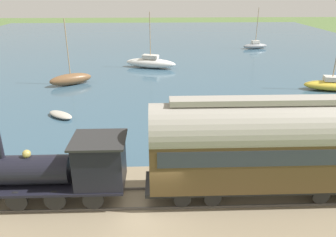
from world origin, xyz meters
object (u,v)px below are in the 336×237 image
Objects in this scene: sailboat_white at (151,63)px; rowboat_off_pier at (188,129)px; passenger_coach at (267,144)px; sailboat_yellow at (331,85)px; rowboat_mid_harbor at (272,141)px; rowboat_far_out at (229,150)px; sailboat_gray at (255,45)px; sailboat_brown at (71,79)px; rowboat_near_shore at (61,115)px; steam_locomotive at (67,167)px.

sailboat_white reaches higher than rowboat_off_pier.
sailboat_yellow reaches higher than passenger_coach.
rowboat_mid_harbor is 3.24m from rowboat_far_out.
sailboat_white is at bearing 11.12° from passenger_coach.
sailboat_white is at bearing -2.29° from rowboat_mid_harbor.
sailboat_white is at bearing 117.02° from sailboat_gray.
rowboat_off_pier is at bearing -154.43° from sailboat_white.
rowboat_far_out is at bearing -170.25° from sailboat_brown.
rowboat_mid_harbor reaches higher than rowboat_far_out.
sailboat_white is at bearing -14.44° from rowboat_far_out.
rowboat_near_shore is at bearing 174.71° from sailboat_white.
passenger_coach is 24.97m from sailboat_brown.
rowboat_off_pier is at bearing 146.20° from sailboat_gray.
rowboat_far_out is at bearing -78.33° from rowboat_near_shore.
rowboat_far_out is at bearing 145.37° from sailboat_yellow.
sailboat_yellow is 2.78× the size of rowboat_near_shore.
rowboat_off_pier is at bearing 44.43° from rowboat_mid_harbor.
rowboat_mid_harbor is at bearing -99.27° from rowboat_off_pier.
sailboat_yellow is at bearing -44.57° from rowboat_off_pier.
passenger_coach is at bearing 134.09° from rowboat_mid_harbor.
sailboat_gray is 2.50× the size of rowboat_near_shore.
sailboat_gray is at bearing -81.97° from sailboat_brown.
sailboat_gray is 3.24× the size of rowboat_off_pier.
sailboat_brown is 0.93× the size of sailboat_yellow.
steam_locomotive is 0.98× the size of sailboat_brown.
sailboat_yellow reaches higher than sailboat_brown.
rowboat_far_out is (-1.04, 3.07, -0.04)m from rowboat_mid_harbor.
passenger_coach is 7.37m from rowboat_mid_harbor.
steam_locomotive is 28.24m from sailboat_white.
rowboat_near_shore is at bearing 86.06° from rowboat_off_pier.
rowboat_near_shore is (11.48, 12.36, -2.96)m from passenger_coach.
sailboat_brown reaches higher than rowboat_far_out.
steam_locomotive is 12.19m from rowboat_near_shore.
rowboat_mid_harbor is (6.21, -11.44, -1.97)m from steam_locomotive.
steam_locomotive is at bearing 95.68° from rowboat_mid_harbor.
sailboat_white is 2.20× the size of rowboat_far_out.
sailboat_yellow is at bearing -127.17° from sailboat_brown.
rowboat_off_pier is (8.43, 2.64, -2.99)m from passenger_coach.
rowboat_near_shore is 10.19m from rowboat_off_pier.
sailboat_white is (28.00, 5.50, -2.50)m from passenger_coach.
sailboat_brown is at bearing 148.89° from sailboat_white.
sailboat_gray is 35.48m from rowboat_off_pier.
sailboat_white is 3.21× the size of rowboat_mid_harbor.
rowboat_near_shore reaches higher than rowboat_far_out.
passenger_coach reaches higher than rowboat_near_shore.
sailboat_gray is 0.97× the size of sailboat_brown.
rowboat_off_pier is at bearing 7.32° from rowboat_far_out.
passenger_coach is at bearing 155.92° from sailboat_yellow.
sailboat_white reaches higher than steam_locomotive.
sailboat_gray is 2.10× the size of rowboat_far_out.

